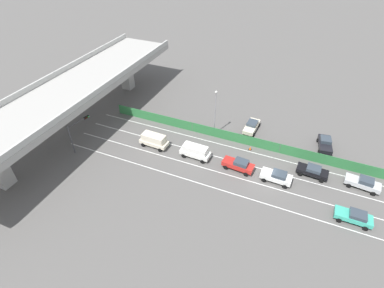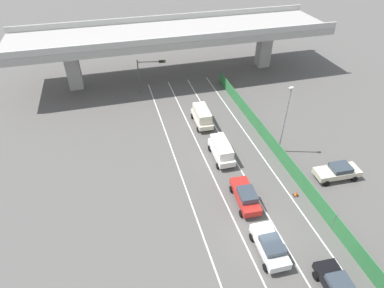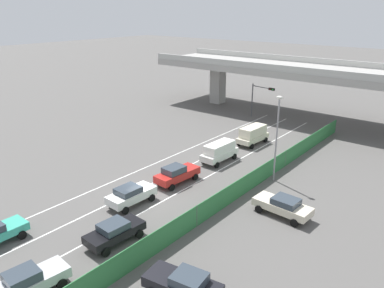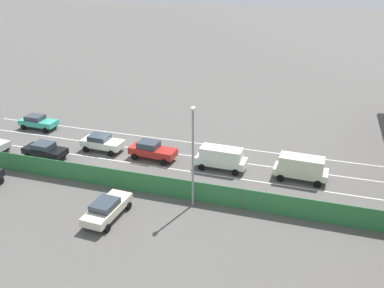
{
  "view_description": "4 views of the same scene",
  "coord_description": "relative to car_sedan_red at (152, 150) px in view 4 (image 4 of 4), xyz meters",
  "views": [
    {
      "loc": [
        -32.22,
        -2.52,
        30.28
      ],
      "look_at": [
        0.78,
        11.68,
        1.91
      ],
      "focal_mm": 27.68,
      "sensor_mm": 36.0,
      "label": 1
    },
    {
      "loc": [
        -10.25,
        -14.87,
        23.04
      ],
      "look_at": [
        -2.74,
        12.54,
        1.35
      ],
      "focal_mm": 29.71,
      "sensor_mm": 36.0,
      "label": 2
    },
    {
      "loc": [
        22.06,
        -21.03,
        15.79
      ],
      "look_at": [
        -1.83,
        8.71,
        2.16
      ],
      "focal_mm": 35.85,
      "sensor_mm": 36.0,
      "label": 3
    },
    {
      "loc": [
        34.15,
        18.76,
        17.96
      ],
      "look_at": [
        0.64,
        8.18,
        2.36
      ],
      "focal_mm": 38.92,
      "sensor_mm": 36.0,
      "label": 4
    }
  ],
  "objects": [
    {
      "name": "lane_line_mid_right",
      "position": [
        1.45,
        2.63,
        -0.95
      ],
      "size": [
        0.14,
        49.1,
        0.01
      ],
      "primitive_type": "cube",
      "color": "silver",
      "rests_on": "ground"
    },
    {
      "name": "green_fence",
      "position": [
        6.23,
        2.63,
        -0.06
      ],
      "size": [
        0.1,
        45.2,
        1.79
      ],
      "color": "#2D753D",
      "rests_on": "ground"
    },
    {
      "name": "car_taxi_teal",
      "position": [
        -3.45,
        -15.66,
        -0.07
      ],
      "size": [
        2.02,
        4.36,
        1.58
      ],
      "color": "teal",
      "rests_on": "ground"
    },
    {
      "name": "lane_line_mid_left",
      "position": [
        -1.77,
        2.63,
        -0.95
      ],
      "size": [
        0.14,
        49.1,
        0.01
      ],
      "primitive_type": "cube",
      "color": "silver",
      "rests_on": "ground"
    },
    {
      "name": "traffic_cone",
      "position": [
        5.23,
        -0.46,
        -0.68
      ],
      "size": [
        0.47,
        0.47,
        0.58
      ],
      "color": "orange",
      "rests_on": "ground"
    },
    {
      "name": "car_sedan_black",
      "position": [
        2.99,
        -10.14,
        -0.07
      ],
      "size": [
        2.22,
        4.42,
        1.57
      ],
      "color": "black",
      "rests_on": "ground"
    },
    {
      "name": "lane_line_left_edge",
      "position": [
        -4.99,
        2.63,
        -0.95
      ],
      "size": [
        0.14,
        49.1,
        0.01
      ],
      "primitive_type": "cube",
      "color": "silver",
      "rests_on": "ground"
    },
    {
      "name": "car_van_cream",
      "position": [
        -0.04,
        14.19,
        0.3
      ],
      "size": [
        2.2,
        4.73,
        2.22
      ],
      "color": "beige",
      "rests_on": "ground"
    },
    {
      "name": "car_hatchback_white",
      "position": [
        -0.25,
        -5.61,
        -0.03
      ],
      "size": [
        2.18,
        4.36,
        1.67
      ],
      "color": "silver",
      "rests_on": "ground"
    },
    {
      "name": "car_sedan_red",
      "position": [
        0.0,
        0.0,
        0.0
      ],
      "size": [
        2.23,
        4.76,
        1.77
      ],
      "color": "red",
      "rests_on": "ground"
    },
    {
      "name": "lane_line_right_edge",
      "position": [
        4.67,
        2.63,
        -0.95
      ],
      "size": [
        0.14,
        49.1,
        0.01
      ],
      "primitive_type": "cube",
      "color": "silver",
      "rests_on": "ground"
    },
    {
      "name": "street_lamp",
      "position": [
        6.88,
        6.35,
        3.99
      ],
      "size": [
        0.6,
        0.36,
        8.3
      ],
      "color": "gray",
      "rests_on": "ground"
    },
    {
      "name": "car_van_white",
      "position": [
        0.05,
        6.98,
        0.25
      ],
      "size": [
        2.12,
        4.75,
        2.12
      ],
      "color": "silver",
      "rests_on": "ground"
    },
    {
      "name": "ground_plane",
      "position": [
        -0.16,
        -3.92,
        -0.95
      ],
      "size": [
        300.0,
        300.0,
        0.0
      ],
      "primitive_type": "plane",
      "color": "#565451"
    },
    {
      "name": "parked_sedan_cream",
      "position": [
        10.59,
        0.74,
        -0.07
      ],
      "size": [
        4.75,
        2.26,
        1.59
      ],
      "color": "beige",
      "rests_on": "ground"
    }
  ]
}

